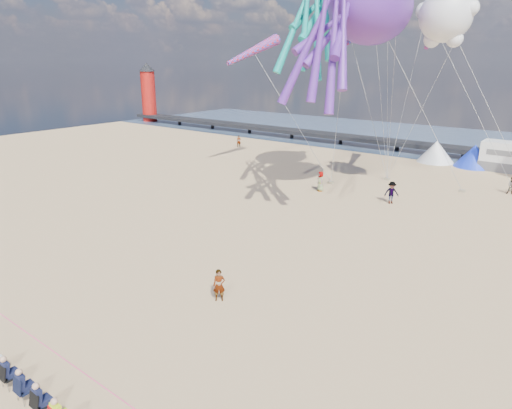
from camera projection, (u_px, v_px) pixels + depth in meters
The scene contains 21 objects.
ground at pixel (193, 320), 20.14m from camera, with size 120.00×120.00×0.00m, color tan.
water at pixel (485, 145), 61.50m from camera, with size 120.00×120.00×0.00m, color #354A65.
pier at pixel (270, 129), 69.33m from camera, with size 60.00×3.00×0.50m, color black.
lighthouse at pixel (149, 97), 84.66m from camera, with size 2.60×2.60×9.00m, color #A5140F.
tent_white at pixel (436, 151), 51.03m from camera, with size 4.00×4.00×2.40m, color white.
tent_blue at pixel (474, 156), 48.69m from camera, with size 4.00×4.00×2.40m, color #1933CC.
spectator_row at pixel (25, 384), 15.20m from camera, with size 6.10×0.90×1.30m, color black, non-canonical shape.
rope_line at pixel (93, 379), 16.37m from camera, with size 0.03×0.03×34.00m, color #F2338C.
standing_person at pixel (219, 285), 21.58m from camera, with size 0.58×0.38×1.58m, color tan.
beachgoer_0 at pixel (321, 181), 39.74m from camera, with size 0.64×0.42×1.75m, color #7F6659.
beachgoer_1 at pixel (512, 186), 38.80m from camera, with size 0.73×0.48×1.50m, color #7F6659.
beachgoer_2 at pixel (392, 193), 36.27m from camera, with size 0.87×0.68×1.80m, color #7F6659.
beachgoer_5 at pixel (239, 141), 59.98m from camera, with size 1.42×0.45×1.53m, color #7F6659.
sandbag_a at pixel (331, 183), 42.33m from camera, with size 0.50×0.35×0.22m, color gray.
sandbag_b at pixel (462, 191), 39.62m from camera, with size 0.50×0.35×0.22m, color gray.
sandbag_e at pixel (387, 179), 43.57m from camera, with size 0.50×0.35×0.22m, color gray.
kite_octopus_purple at pixel (371, 5), 31.24m from camera, with size 4.43×10.34×11.82m, color #56248E, non-canonical shape.
kite_panda at pixel (446, 15), 32.35m from camera, with size 4.50×4.23×6.35m, color silver, non-canonical shape.
windsock_left at pixel (253, 51), 43.76m from camera, with size 1.10×6.67×6.67m, color red, non-canonical shape.
windsock_mid at pixel (436, 31), 37.57m from camera, with size 1.00×6.56×6.56m, color red, non-canonical shape.
windsock_right at pixel (351, 38), 40.20m from camera, with size 0.90×5.74×5.74m, color red, non-canonical shape.
Camera 1 is at (13.05, -12.21, 10.97)m, focal length 32.00 mm.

